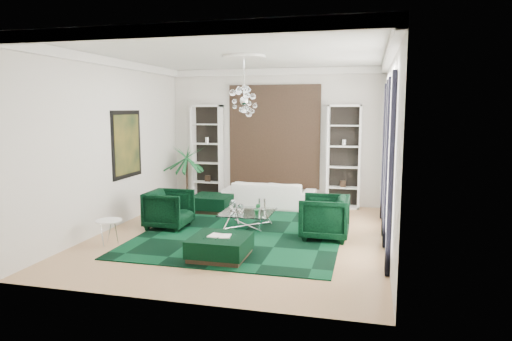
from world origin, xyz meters
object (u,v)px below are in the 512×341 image
(sofa, at_px, (269,194))
(palm, at_px, (187,166))
(ottoman_side, at_px, (212,203))
(side_table, at_px, (109,233))
(coffee_table, at_px, (248,220))
(armchair_right, at_px, (324,217))
(armchair_left, at_px, (169,209))
(ottoman_front, at_px, (220,247))

(sofa, distance_m, palm, 2.55)
(ottoman_side, distance_m, side_table, 3.45)
(coffee_table, distance_m, side_table, 2.99)
(armchair_right, bearing_deg, side_table, -69.90)
(armchair_left, bearing_deg, side_table, 158.20)
(ottoman_front, xyz_separation_m, palm, (-2.50, 4.50, 0.85))
(armchair_right, xyz_separation_m, ottoman_side, (-3.10, 1.80, -0.24))
(sofa, distance_m, armchair_right, 3.18)
(coffee_table, bearing_deg, ottoman_side, 132.95)
(armchair_left, distance_m, ottoman_front, 2.52)
(ottoman_front, bearing_deg, side_table, 174.05)
(armchair_left, relative_size, armchair_right, 0.95)
(palm, bearing_deg, coffee_table, -44.41)
(ottoman_front, height_order, side_table, side_table)
(coffee_table, relative_size, side_table, 2.23)
(coffee_table, height_order, ottoman_side, ottoman_side)
(sofa, relative_size, ottoman_side, 2.54)
(side_table, bearing_deg, armchair_left, 68.20)
(armchair_left, height_order, ottoman_side, armchair_left)
(ottoman_front, bearing_deg, ottoman_side, 111.52)
(sofa, height_order, armchair_left, armchair_left)
(armchair_right, distance_m, palm, 5.06)
(coffee_table, height_order, side_table, side_table)
(sofa, bearing_deg, side_table, 60.48)
(coffee_table, height_order, ottoman_front, ottoman_front)
(ottoman_side, distance_m, palm, 1.68)
(armchair_left, xyz_separation_m, coffee_table, (1.75, 0.35, -0.23))
(coffee_table, distance_m, palm, 3.54)
(ottoman_side, bearing_deg, armchair_right, -30.14)
(sofa, relative_size, side_table, 4.84)
(coffee_table, xyz_separation_m, ottoman_front, (0.05, -2.10, 0.01))
(coffee_table, bearing_deg, ottoman_front, -88.64)
(armchair_left, distance_m, ottoman_side, 1.86)
(sofa, xyz_separation_m, ottoman_front, (0.05, -4.40, -0.16))
(side_table, bearing_deg, ottoman_side, 73.14)
(sofa, xyz_separation_m, armchair_left, (-1.75, -2.65, 0.07))
(armchair_left, height_order, armchair_right, armchair_right)
(coffee_table, distance_m, ottoman_front, 2.10)
(side_table, height_order, palm, palm)
(sofa, bearing_deg, coffee_table, 90.00)
(side_table, bearing_deg, armchair_right, 20.10)
(armchair_right, bearing_deg, palm, -123.22)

